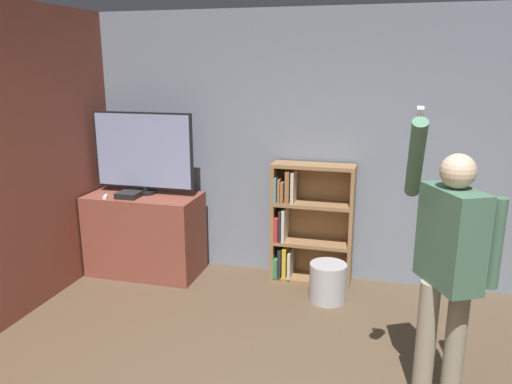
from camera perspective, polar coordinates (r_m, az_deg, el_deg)
The scene contains 9 objects.
wall_back at distance 5.06m, azimuth 7.57°, elevation 4.95°, with size 6.77×0.06×2.70m.
wall_side_brick at distance 4.68m, azimuth -26.08°, elevation 2.81°, with size 0.06×4.54×2.70m.
tv_ledge at distance 5.42m, azimuth -12.52°, elevation -4.69°, with size 1.16×0.60×0.86m.
television at distance 5.26m, azimuth -12.75°, elevation 4.45°, with size 1.08×0.22×0.85m.
game_console at distance 5.22m, azimuth -14.35°, elevation -0.31°, with size 0.22×0.21×0.06m.
remote_loose at distance 5.28m, azimuth -16.84°, elevation -0.53°, with size 0.09×0.14×0.02m.
bookshelf at distance 5.08m, azimuth 5.60°, elevation -3.66°, with size 0.81×0.28×1.23m.
person at distance 3.35m, azimuth 21.20°, elevation -6.95°, with size 0.59×0.57×1.95m.
waste_bin at distance 4.82m, azimuth 8.20°, elevation -10.15°, with size 0.35×0.35×0.37m.
Camera 1 is at (0.63, -1.98, 2.18)m, focal length 35.00 mm.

